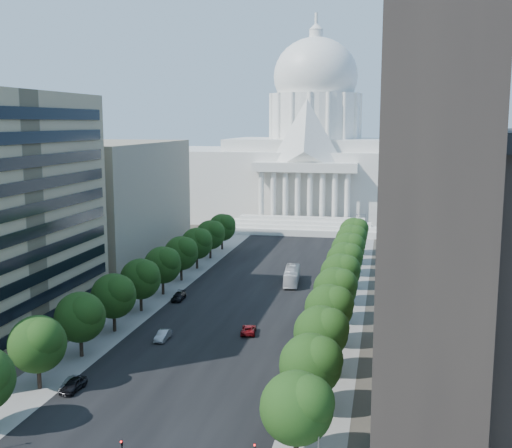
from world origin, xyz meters
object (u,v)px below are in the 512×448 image
Objects in this scene: car_dark_a at (73,385)px; car_red at (249,330)px; car_dark_b at (179,297)px; car_parked at (70,384)px; city_bus at (292,276)px; car_silver at (163,335)px.

car_red is (17.66, 27.21, -0.11)m from car_dark_a.
car_dark_b is 43.80m from car_parked.
car_red is 1.16× the size of car_parked.
car_dark_b reaches higher than car_red.
city_bus is at bearing 39.67° from car_dark_b.
car_silver is 1.08× the size of car_parked.
car_silver is 43.26m from city_bus.
car_red is at bearing 24.24° from car_silver.
car_dark_b is (-5.03, 23.01, -0.04)m from car_silver.
car_dark_b is at bearing 101.90° from car_silver.
car_dark_a is at bearing -91.18° from car_dark_b.
car_parked is (-0.50, -43.80, 0.00)m from car_dark_b.
car_silver is at bearing 70.69° from car_parked.
car_dark_b is 0.41× the size of city_bus.
car_parked is 64.70m from city_bus.
city_bus is at bearing 67.08° from car_parked.
car_red is (12.89, 5.92, -0.08)m from car_silver.
car_dark_b is at bearing -50.91° from car_red.
car_dark_a is 0.91m from car_parked.
car_red is at bearing -45.16° from car_dark_b.
car_parked is at bearing -92.18° from car_dark_b.
car_red is at bearing 51.00° from car_parked.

